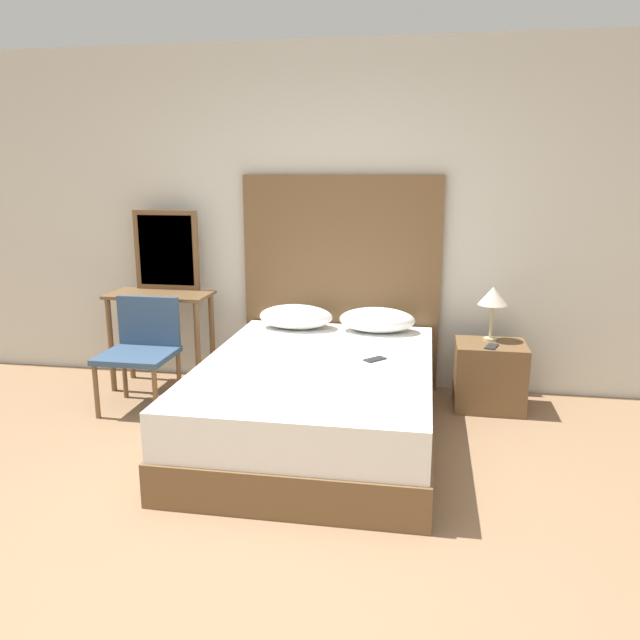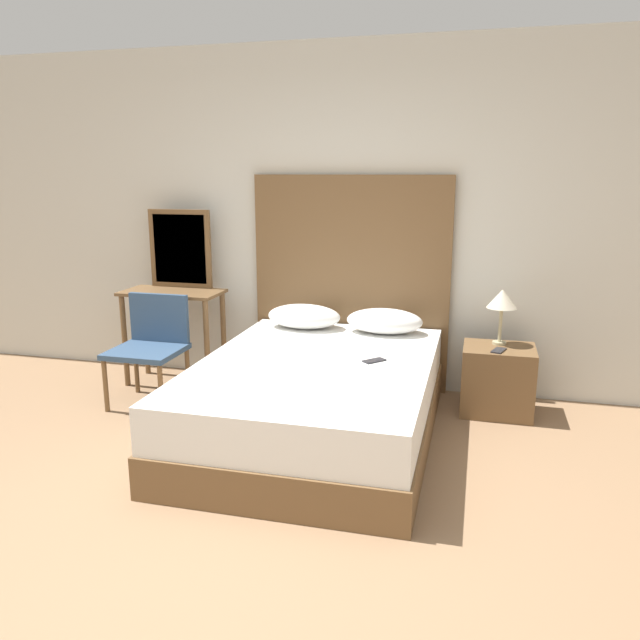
{
  "view_description": "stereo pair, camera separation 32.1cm",
  "coord_description": "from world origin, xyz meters",
  "px_view_note": "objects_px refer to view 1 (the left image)",
  "views": [
    {
      "loc": [
        0.75,
        -2.22,
        1.72
      ],
      "look_at": [
        0.08,
        1.69,
        0.78
      ],
      "focal_mm": 35.0,
      "sensor_mm": 36.0,
      "label": 1
    },
    {
      "loc": [
        1.07,
        -2.16,
        1.72
      ],
      "look_at": [
        0.08,
        1.69,
        0.78
      ],
      "focal_mm": 35.0,
      "sensor_mm": 36.0,
      "label": 2
    }
  ],
  "objects_px": {
    "phone_on_bed": "(375,359)",
    "vanity_desk": "(161,315)",
    "phone_on_nightstand": "(492,346)",
    "nightstand": "(489,375)",
    "bed": "(317,400)",
    "chair": "(142,345)",
    "table_lamp": "(493,298)"
  },
  "relations": [
    {
      "from": "phone_on_bed",
      "to": "chair",
      "type": "distance_m",
      "value": 1.77
    },
    {
      "from": "bed",
      "to": "phone_on_bed",
      "type": "xyz_separation_m",
      "value": [
        0.37,
        0.09,
        0.27
      ]
    },
    {
      "from": "phone_on_nightstand",
      "to": "bed",
      "type": "bearing_deg",
      "value": -150.85
    },
    {
      "from": "nightstand",
      "to": "vanity_desk",
      "type": "height_order",
      "value": "vanity_desk"
    },
    {
      "from": "nightstand",
      "to": "vanity_desk",
      "type": "bearing_deg",
      "value": 179.5
    },
    {
      "from": "nightstand",
      "to": "phone_on_nightstand",
      "type": "xyz_separation_m",
      "value": [
        -0.01,
        -0.11,
        0.25
      ]
    },
    {
      "from": "bed",
      "to": "phone_on_nightstand",
      "type": "bearing_deg",
      "value": 29.15
    },
    {
      "from": "bed",
      "to": "vanity_desk",
      "type": "relative_size",
      "value": 2.63
    },
    {
      "from": "bed",
      "to": "phone_on_bed",
      "type": "relative_size",
      "value": 13.43
    },
    {
      "from": "chair",
      "to": "vanity_desk",
      "type": "bearing_deg",
      "value": 93.72
    },
    {
      "from": "phone_on_bed",
      "to": "vanity_desk",
      "type": "bearing_deg",
      "value": 158.94
    },
    {
      "from": "bed",
      "to": "table_lamp",
      "type": "height_order",
      "value": "table_lamp"
    },
    {
      "from": "vanity_desk",
      "to": "table_lamp",
      "type": "bearing_deg",
      "value": 1.36
    },
    {
      "from": "nightstand",
      "to": "vanity_desk",
      "type": "relative_size",
      "value": 0.63
    },
    {
      "from": "phone_on_bed",
      "to": "phone_on_nightstand",
      "type": "height_order",
      "value": "phone_on_bed"
    },
    {
      "from": "phone_on_bed",
      "to": "phone_on_nightstand",
      "type": "bearing_deg",
      "value": 35.17
    },
    {
      "from": "nightstand",
      "to": "table_lamp",
      "type": "bearing_deg",
      "value": 91.81
    },
    {
      "from": "nightstand",
      "to": "vanity_desk",
      "type": "distance_m",
      "value": 2.61
    },
    {
      "from": "nightstand",
      "to": "chair",
      "type": "bearing_deg",
      "value": -171.1
    },
    {
      "from": "phone_on_nightstand",
      "to": "vanity_desk",
      "type": "distance_m",
      "value": 2.58
    },
    {
      "from": "phone_on_nightstand",
      "to": "phone_on_bed",
      "type": "bearing_deg",
      "value": -144.83
    },
    {
      "from": "bed",
      "to": "phone_on_nightstand",
      "type": "relative_size",
      "value": 12.9
    },
    {
      "from": "table_lamp",
      "to": "chair",
      "type": "distance_m",
      "value": 2.62
    },
    {
      "from": "phone_on_bed",
      "to": "vanity_desk",
      "type": "xyz_separation_m",
      "value": [
        -1.78,
        0.69,
        0.08
      ]
    },
    {
      "from": "phone_on_bed",
      "to": "phone_on_nightstand",
      "type": "relative_size",
      "value": 0.96
    },
    {
      "from": "bed",
      "to": "vanity_desk",
      "type": "xyz_separation_m",
      "value": [
        -1.41,
        0.77,
        0.35
      ]
    },
    {
      "from": "phone_on_bed",
      "to": "vanity_desk",
      "type": "distance_m",
      "value": 1.91
    },
    {
      "from": "nightstand",
      "to": "table_lamp",
      "type": "xyz_separation_m",
      "value": [
        -0.0,
        0.08,
        0.57
      ]
    },
    {
      "from": "nightstand",
      "to": "table_lamp",
      "type": "relative_size",
      "value": 1.24
    },
    {
      "from": "vanity_desk",
      "to": "nightstand",
      "type": "bearing_deg",
      "value": -0.5
    },
    {
      "from": "phone_on_bed",
      "to": "table_lamp",
      "type": "xyz_separation_m",
      "value": [
        0.8,
        0.75,
        0.29
      ]
    },
    {
      "from": "phone_on_nightstand",
      "to": "chair",
      "type": "bearing_deg",
      "value": -173.4
    }
  ]
}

